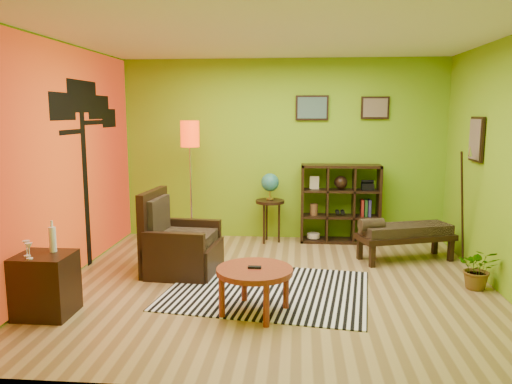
# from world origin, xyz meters

# --- Properties ---
(ground) EXTENTS (5.00, 5.00, 0.00)m
(ground) POSITION_xyz_m (0.00, 0.00, 0.00)
(ground) COLOR tan
(ground) RESTS_ON ground
(room_shell) EXTENTS (5.04, 4.54, 2.82)m
(room_shell) POSITION_xyz_m (-0.09, 0.01, 1.80)
(room_shell) COLOR #76AD17
(room_shell) RESTS_ON ground
(zebra_rug) EXTENTS (2.42, 2.02, 0.01)m
(zebra_rug) POSITION_xyz_m (-0.07, -0.20, 0.01)
(zebra_rug) COLOR white
(zebra_rug) RESTS_ON ground
(coffee_table) EXTENTS (0.76, 0.76, 0.49)m
(coffee_table) POSITION_xyz_m (-0.16, -0.85, 0.40)
(coffee_table) COLOR maroon
(coffee_table) RESTS_ON ground
(armchair) EXTENTS (0.92, 0.92, 1.03)m
(armchair) POSITION_xyz_m (-1.22, 0.36, 0.31)
(armchair) COLOR black
(armchair) RESTS_ON ground
(side_cabinet) EXTENTS (0.52, 0.48, 0.93)m
(side_cabinet) POSITION_xyz_m (-2.20, -1.07, 0.31)
(side_cabinet) COLOR black
(side_cabinet) RESTS_ON ground
(floor_lamp) EXTENTS (0.28, 0.28, 1.86)m
(floor_lamp) POSITION_xyz_m (-1.32, 1.59, 1.51)
(floor_lamp) COLOR silver
(floor_lamp) RESTS_ON ground
(globe_table) EXTENTS (0.44, 0.44, 1.07)m
(globe_table) POSITION_xyz_m (-0.17, 1.93, 0.81)
(globe_table) COLOR black
(globe_table) RESTS_ON ground
(cube_shelf) EXTENTS (1.20, 0.35, 1.20)m
(cube_shelf) POSITION_xyz_m (0.91, 2.03, 0.60)
(cube_shelf) COLOR black
(cube_shelf) RESTS_ON ground
(bench) EXTENTS (1.38, 0.85, 0.60)m
(bench) POSITION_xyz_m (1.67, 1.12, 0.39)
(bench) COLOR black
(bench) RESTS_ON ground
(potted_plant) EXTENTS (0.57, 0.60, 0.38)m
(potted_plant) POSITION_xyz_m (2.30, 0.06, 0.19)
(potted_plant) COLOR #26661E
(potted_plant) RESTS_ON ground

